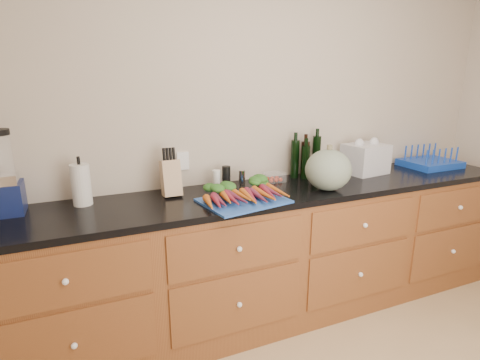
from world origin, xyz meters
name	(u,v)px	position (x,y,z in m)	size (l,w,h in m)	color
wall_back	(262,129)	(0.00, 1.62, 1.30)	(4.10, 0.05, 2.60)	#C1B2A0
cabinets	(280,255)	(0.00, 1.30, 0.45)	(3.60, 0.64, 0.90)	brown
countertop	(282,191)	(0.00, 1.30, 0.92)	(3.64, 0.62, 0.04)	black
cutting_board	(243,201)	(-0.36, 1.14, 0.95)	(0.48, 0.37, 0.01)	#2451AC
carrots	(241,194)	(-0.36, 1.18, 0.98)	(0.49, 0.34, 0.07)	#C45B17
squash	(328,170)	(0.26, 1.15, 1.08)	(0.30, 0.30, 0.27)	slate
blender_appliance	(1,178)	(-1.62, 1.46, 1.14)	(0.18, 0.18, 0.46)	#101B4E
paper_towel	(81,185)	(-1.24, 1.46, 1.06)	(0.11, 0.11, 0.24)	silver
knife_block	(171,178)	(-0.72, 1.44, 1.05)	(0.11, 0.11, 0.22)	tan
grinder_salt	(216,179)	(-0.41, 1.48, 1.00)	(0.05, 0.05, 0.12)	silver
grinder_pepper	(226,177)	(-0.33, 1.48, 1.01)	(0.06, 0.06, 0.14)	black
canister_chrome	(242,178)	(-0.22, 1.48, 0.99)	(0.05, 0.05, 0.11)	silver
tomato_box	(274,177)	(0.03, 1.47, 0.97)	(0.14, 0.11, 0.07)	white
bottles	(306,159)	(0.31, 1.51, 1.08)	(0.25, 0.13, 0.30)	black
grocery_bag	(365,159)	(0.80, 1.42, 1.05)	(0.31, 0.25, 0.23)	white
dish_rack	(430,162)	(1.45, 1.38, 0.98)	(0.43, 0.34, 0.17)	#143FB1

